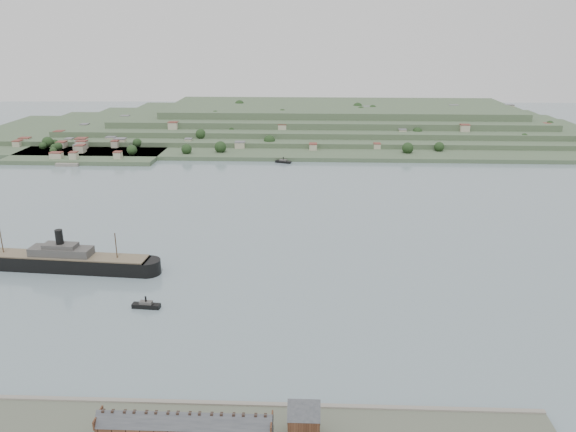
{
  "coord_description": "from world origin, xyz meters",
  "views": [
    {
      "loc": [
        28.6,
        -312.67,
        127.33
      ],
      "look_at": [
        14.37,
        30.0,
        11.08
      ],
      "focal_mm": 35.0,
      "sensor_mm": 36.0,
      "label": 1
    }
  ],
  "objects_px": {
    "steamship": "(54,260)",
    "terrace_row": "(185,429)",
    "gabled_building": "(304,420)",
    "tugboat": "(146,305)"
  },
  "relations": [
    {
      "from": "steamship",
      "to": "terrace_row",
      "type": "bearing_deg",
      "value": -52.73
    },
    {
      "from": "gabled_building",
      "to": "tugboat",
      "type": "bearing_deg",
      "value": 131.13
    },
    {
      "from": "gabled_building",
      "to": "tugboat",
      "type": "relative_size",
      "value": 1.03
    },
    {
      "from": "gabled_building",
      "to": "tugboat",
      "type": "height_order",
      "value": "gabled_building"
    },
    {
      "from": "gabled_building",
      "to": "steamship",
      "type": "xyz_separation_m",
      "value": [
        -139.55,
        130.1,
        -3.06
      ]
    },
    {
      "from": "steamship",
      "to": "tugboat",
      "type": "bearing_deg",
      "value": -34.03
    },
    {
      "from": "steamship",
      "to": "gabled_building",
      "type": "bearing_deg",
      "value": -42.99
    },
    {
      "from": "gabled_building",
      "to": "steamship",
      "type": "relative_size",
      "value": 0.12
    },
    {
      "from": "terrace_row",
      "to": "steamship",
      "type": "bearing_deg",
      "value": 127.27
    },
    {
      "from": "tugboat",
      "to": "terrace_row",
      "type": "bearing_deg",
      "value": -67.0
    }
  ]
}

